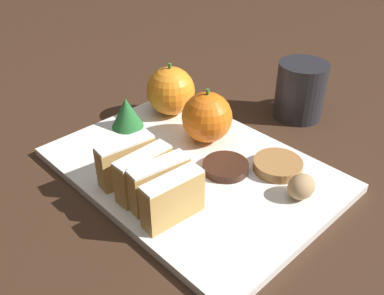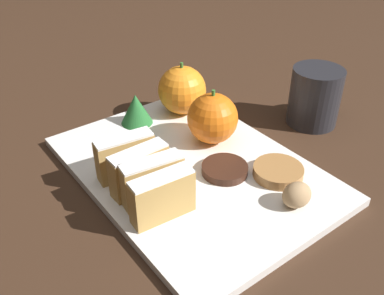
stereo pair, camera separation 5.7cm
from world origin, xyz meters
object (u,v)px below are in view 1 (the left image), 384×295
(orange_near, at_px, (207,117))
(coffee_mug, at_px, (301,90))
(walnut, at_px, (301,187))
(chocolate_cookie, at_px, (226,167))
(orange_far, at_px, (171,91))

(orange_near, bearing_deg, coffee_mug, -13.09)
(walnut, distance_m, coffee_mug, 0.23)
(chocolate_cookie, distance_m, coffee_mug, 0.22)
(orange_near, xyz_separation_m, coffee_mug, (0.18, -0.04, -0.00))
(walnut, height_order, chocolate_cookie, walnut)
(orange_far, height_order, chocolate_cookie, orange_far)
(orange_near, xyz_separation_m, orange_far, (0.02, 0.10, 0.00))
(coffee_mug, bearing_deg, orange_near, 166.91)
(orange_far, relative_size, chocolate_cookie, 1.39)
(walnut, relative_size, coffee_mug, 0.34)
(walnut, xyz_separation_m, chocolate_cookie, (-0.03, 0.10, -0.01))
(orange_near, distance_m, orange_far, 0.10)
(orange_near, distance_m, coffee_mug, 0.18)
(orange_near, xyz_separation_m, walnut, (-0.01, -0.17, -0.02))
(orange_far, xyz_separation_m, coffee_mug, (0.16, -0.14, -0.00))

